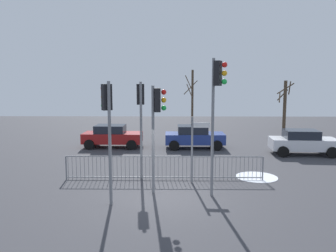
{
  "coord_description": "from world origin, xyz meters",
  "views": [
    {
      "loc": [
        0.37,
        -12.6,
        4.32
      ],
      "look_at": [
        0.16,
        3.28,
        2.27
      ],
      "focal_mm": 37.1,
      "sensor_mm": 36.0,
      "label": 1
    }
  ],
  "objects_px": {
    "traffic_light_rear_left": "(141,108)",
    "car_red_near": "(112,136)",
    "bare_tree_left": "(192,98)",
    "bare_tree_centre": "(285,104)",
    "direction_sign_post": "(194,146)",
    "traffic_light_foreground_right": "(107,115)",
    "car_white_trailing": "(303,142)",
    "traffic_light_rear_right": "(157,115)",
    "car_blue_mid": "(194,136)",
    "traffic_light_foreground_left": "(217,97)"
  },
  "relations": [
    {
      "from": "car_white_trailing",
      "to": "bare_tree_left",
      "type": "height_order",
      "value": "bare_tree_left"
    },
    {
      "from": "traffic_light_rear_right",
      "to": "direction_sign_post",
      "type": "height_order",
      "value": "traffic_light_rear_right"
    },
    {
      "from": "traffic_light_rear_left",
      "to": "bare_tree_left",
      "type": "relative_size",
      "value": 0.8
    },
    {
      "from": "traffic_light_foreground_left",
      "to": "car_blue_mid",
      "type": "relative_size",
      "value": 1.35
    },
    {
      "from": "traffic_light_foreground_left",
      "to": "car_white_trailing",
      "type": "relative_size",
      "value": 1.32
    },
    {
      "from": "car_blue_mid",
      "to": "direction_sign_post",
      "type": "bearing_deg",
      "value": -94.5
    },
    {
      "from": "traffic_light_rear_right",
      "to": "bare_tree_centre",
      "type": "height_order",
      "value": "bare_tree_centre"
    },
    {
      "from": "direction_sign_post",
      "to": "car_red_near",
      "type": "xyz_separation_m",
      "value": [
        -4.86,
        7.98,
        -0.83
      ]
    },
    {
      "from": "bare_tree_left",
      "to": "car_white_trailing",
      "type": "bearing_deg",
      "value": -63.4
    },
    {
      "from": "traffic_light_rear_left",
      "to": "bare_tree_left",
      "type": "distance_m",
      "value": 17.19
    },
    {
      "from": "bare_tree_left",
      "to": "bare_tree_centre",
      "type": "height_order",
      "value": "bare_tree_left"
    },
    {
      "from": "traffic_light_rear_right",
      "to": "car_blue_mid",
      "type": "relative_size",
      "value": 1.09
    },
    {
      "from": "traffic_light_foreground_left",
      "to": "bare_tree_centre",
      "type": "bearing_deg",
      "value": -178.34
    },
    {
      "from": "traffic_light_rear_left",
      "to": "car_red_near",
      "type": "distance_m",
      "value": 8.04
    },
    {
      "from": "traffic_light_foreground_left",
      "to": "traffic_light_rear_left",
      "type": "bearing_deg",
      "value": -102.93
    },
    {
      "from": "traffic_light_rear_left",
      "to": "direction_sign_post",
      "type": "xyz_separation_m",
      "value": [
        2.3,
        -0.74,
        -1.55
      ]
    },
    {
      "from": "traffic_light_foreground_right",
      "to": "traffic_light_rear_left",
      "type": "height_order",
      "value": "traffic_light_foreground_right"
    },
    {
      "from": "traffic_light_rear_left",
      "to": "car_blue_mid",
      "type": "relative_size",
      "value": 1.13
    },
    {
      "from": "car_white_trailing",
      "to": "traffic_light_rear_left",
      "type": "bearing_deg",
      "value": -146.36
    },
    {
      "from": "traffic_light_foreground_right",
      "to": "direction_sign_post",
      "type": "xyz_separation_m",
      "value": [
        3.15,
        2.53,
        -1.57
      ]
    },
    {
      "from": "traffic_light_foreground_right",
      "to": "car_white_trailing",
      "type": "xyz_separation_m",
      "value": [
        9.96,
        8.38,
        -2.41
      ]
    },
    {
      "from": "car_blue_mid",
      "to": "bare_tree_left",
      "type": "bearing_deg",
      "value": 86.97
    },
    {
      "from": "traffic_light_rear_right",
      "to": "direction_sign_post",
      "type": "bearing_deg",
      "value": 123.33
    },
    {
      "from": "traffic_light_foreground_right",
      "to": "bare_tree_centre",
      "type": "distance_m",
      "value": 22.45
    },
    {
      "from": "car_white_trailing",
      "to": "car_red_near",
      "type": "height_order",
      "value": "same"
    },
    {
      "from": "traffic_light_rear_right",
      "to": "traffic_light_rear_left",
      "type": "bearing_deg",
      "value": -167.47
    },
    {
      "from": "direction_sign_post",
      "to": "car_white_trailing",
      "type": "distance_m",
      "value": 9.01
    },
    {
      "from": "traffic_light_rear_left",
      "to": "bare_tree_left",
      "type": "bearing_deg",
      "value": 68.6
    },
    {
      "from": "direction_sign_post",
      "to": "bare_tree_centre",
      "type": "xyz_separation_m",
      "value": [
        9.02,
        16.32,
        0.75
      ]
    },
    {
      "from": "bare_tree_centre",
      "to": "traffic_light_foreground_right",
      "type": "bearing_deg",
      "value": -122.85
    },
    {
      "from": "direction_sign_post",
      "to": "car_blue_mid",
      "type": "xyz_separation_m",
      "value": [
        0.51,
        7.78,
        -0.83
      ]
    },
    {
      "from": "traffic_light_rear_right",
      "to": "car_red_near",
      "type": "xyz_separation_m",
      "value": [
        -3.37,
        9.32,
        -2.28
      ]
    },
    {
      "from": "traffic_light_foreground_left",
      "to": "direction_sign_post",
      "type": "relative_size",
      "value": 1.81
    },
    {
      "from": "car_white_trailing",
      "to": "traffic_light_rear_right",
      "type": "bearing_deg",
      "value": -134.73
    },
    {
      "from": "traffic_light_rear_right",
      "to": "bare_tree_centre",
      "type": "xyz_separation_m",
      "value": [
        10.51,
        17.66,
        -0.7
      ]
    },
    {
      "from": "direction_sign_post",
      "to": "car_red_near",
      "type": "height_order",
      "value": "direction_sign_post"
    },
    {
      "from": "traffic_light_foreground_right",
      "to": "bare_tree_centre",
      "type": "xyz_separation_m",
      "value": [
        12.17,
        18.85,
        -0.82
      ]
    },
    {
      "from": "direction_sign_post",
      "to": "bare_tree_left",
      "type": "height_order",
      "value": "bare_tree_left"
    },
    {
      "from": "car_blue_mid",
      "to": "traffic_light_foreground_right",
      "type": "bearing_deg",
      "value": -110.29
    },
    {
      "from": "traffic_light_foreground_left",
      "to": "traffic_light_rear_left",
      "type": "height_order",
      "value": "traffic_light_foreground_left"
    },
    {
      "from": "traffic_light_rear_left",
      "to": "car_red_near",
      "type": "relative_size",
      "value": 1.12
    },
    {
      "from": "bare_tree_left",
      "to": "bare_tree_centre",
      "type": "distance_m",
      "value": 8.23
    },
    {
      "from": "traffic_light_rear_left",
      "to": "car_blue_mid",
      "type": "bearing_deg",
      "value": 57.58
    },
    {
      "from": "bare_tree_centre",
      "to": "direction_sign_post",
      "type": "bearing_deg",
      "value": -118.93
    },
    {
      "from": "car_white_trailing",
      "to": "bare_tree_left",
      "type": "xyz_separation_m",
      "value": [
        -5.9,
        11.78,
        2.02
      ]
    },
    {
      "from": "car_red_near",
      "to": "bare_tree_centre",
      "type": "xyz_separation_m",
      "value": [
        13.88,
        8.34,
        1.58
      ]
    },
    {
      "from": "car_red_near",
      "to": "traffic_light_rear_right",
      "type": "bearing_deg",
      "value": -68.7
    },
    {
      "from": "car_white_trailing",
      "to": "car_blue_mid",
      "type": "relative_size",
      "value": 1.03
    },
    {
      "from": "traffic_light_foreground_right",
      "to": "bare_tree_left",
      "type": "height_order",
      "value": "bare_tree_left"
    },
    {
      "from": "traffic_light_rear_left",
      "to": "car_white_trailing",
      "type": "height_order",
      "value": "traffic_light_rear_left"
    }
  ]
}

